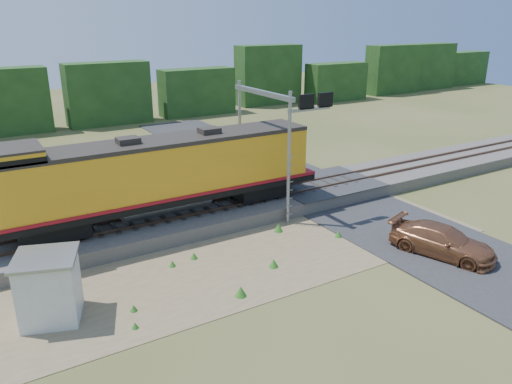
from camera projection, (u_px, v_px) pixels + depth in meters
ground at (289, 252)px, 25.55m from camera, size 140.00×140.00×0.00m
ballast at (232, 209)px, 30.26m from camera, size 70.00×5.00×0.80m
rails at (232, 201)px, 30.10m from camera, size 70.00×1.54×0.16m
dirt_shoulder at (250, 257)px, 24.97m from camera, size 26.00×8.00×0.03m
road at (379, 219)px, 29.52m from camera, size 7.00×66.00×0.86m
tree_line_north at (94, 96)px, 55.21m from camera, size 130.00×3.00×6.50m
weed_clumps at (227, 268)px, 23.93m from camera, size 15.00×6.20×0.56m
locomotive at (160, 174)px, 27.12m from camera, size 18.57×2.83×4.79m
shed at (49, 287)px, 19.52m from camera, size 2.95×2.95×2.76m
signal_gantry at (275, 120)px, 29.18m from camera, size 3.03×6.20×7.65m
car at (442, 241)px, 25.04m from camera, size 3.69×5.64×1.52m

